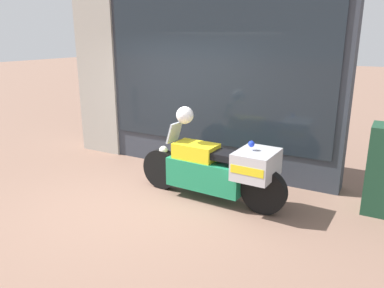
% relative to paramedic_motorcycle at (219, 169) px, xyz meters
% --- Properties ---
extents(ground_plane, '(60.00, 60.00, 0.00)m').
position_rel_paramedic_motorcycle_xyz_m(ground_plane, '(-1.13, -0.68, -0.53)').
color(ground_plane, '#7A5B4C').
extents(shop_building, '(5.40, 0.55, 4.10)m').
position_rel_paramedic_motorcycle_xyz_m(shop_building, '(-1.54, 1.31, 1.53)').
color(shop_building, '#333842').
rests_on(shop_building, ground).
extents(window_display, '(3.97, 0.30, 1.86)m').
position_rel_paramedic_motorcycle_xyz_m(window_display, '(-0.71, 1.34, -0.08)').
color(window_display, slate).
rests_on(window_display, ground).
extents(paramedic_motorcycle, '(2.44, 0.70, 1.15)m').
position_rel_paramedic_motorcycle_xyz_m(paramedic_motorcycle, '(0.00, 0.00, 0.00)').
color(paramedic_motorcycle, black).
rests_on(paramedic_motorcycle, ground).
extents(white_helmet, '(0.27, 0.27, 0.27)m').
position_rel_paramedic_motorcycle_xyz_m(white_helmet, '(-0.59, 0.02, 0.75)').
color(white_helmet, white).
rests_on(white_helmet, paramedic_motorcycle).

